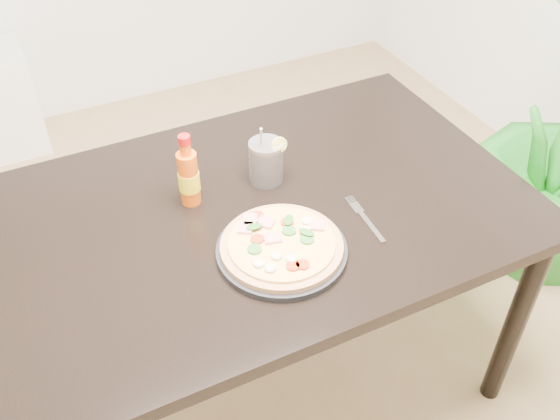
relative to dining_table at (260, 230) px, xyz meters
name	(u,v)px	position (x,y,z in m)	size (l,w,h in m)	color
dining_table	(260,230)	(0.00, 0.00, 0.00)	(1.40, 0.90, 0.75)	black
plate	(282,251)	(-0.03, -0.18, 0.09)	(0.31, 0.31, 0.02)	black
pizza	(281,244)	(-0.03, -0.18, 0.11)	(0.29, 0.29, 0.03)	tan
hot_sauce_bottle	(189,177)	(-0.15, 0.10, 0.17)	(0.06, 0.06, 0.21)	#DE510D
cola_cup	(266,162)	(0.06, 0.10, 0.14)	(0.10, 0.09, 0.18)	black
fork	(364,217)	(0.22, -0.16, 0.09)	(0.03, 0.19, 0.00)	silver
plant_pot	(538,230)	(1.25, 0.06, -0.56)	(0.28, 0.28, 0.22)	brown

